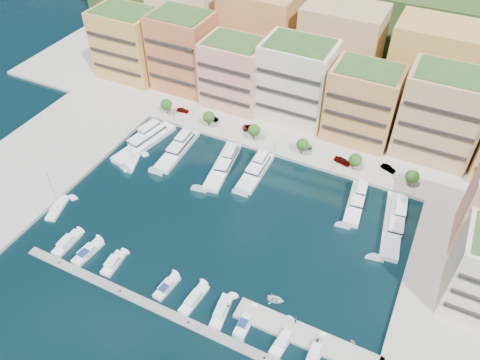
{
  "coord_description": "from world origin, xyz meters",
  "views": [
    {
      "loc": [
        39.54,
        -72.69,
        91.12
      ],
      "look_at": [
        -1.29,
        10.04,
        6.0
      ],
      "focal_mm": 35.0,
      "sensor_mm": 36.0,
      "label": 1
    }
  ],
  "objects": [
    {
      "name": "hillside",
      "position": [
        0.0,
        110.0,
        0.0
      ],
      "size": [
        240.0,
        40.0,
        58.0
      ],
      "primitive_type": "cube",
      "color": "#223A18",
      "rests_on": "ground"
    },
    {
      "name": "cruiser_7",
      "position": [
        17.11,
        -24.6,
        0.57
      ],
      "size": [
        2.79,
        7.56,
        2.66
      ],
      "color": "white",
      "rests_on": "ground"
    },
    {
      "name": "south_pontoon",
      "position": [
        -3.0,
        -30.0,
        0.0
      ],
      "size": [
        72.0,
        2.2,
        0.35
      ],
      "primitive_type": "cube",
      "color": "gray",
      "rests_on": "ground"
    },
    {
      "name": "car_3",
      "position": [
        7.68,
        37.2,
        1.66
      ],
      "size": [
        4.6,
        1.97,
        1.32
      ],
      "primitive_type": "imported",
      "rotation": [
        0.0,
        0.0,
        1.6
      ],
      "color": "gray",
      "rests_on": "north_quay"
    },
    {
      "name": "yacht_5",
      "position": [
        28.39,
        21.32,
        1.21
      ],
      "size": [
        5.9,
        17.12,
        7.3
      ],
      "color": "white",
      "rests_on": "ground"
    },
    {
      "name": "cruiser_9",
      "position": [
        32.91,
        -24.58,
        0.55
      ],
      "size": [
        2.69,
        7.65,
        2.55
      ],
      "color": "white",
      "rests_on": "ground"
    },
    {
      "name": "tender_3",
      "position": [
        39.11,
        -18.67,
        0.37
      ],
      "size": [
        1.77,
        1.66,
        0.74
      ],
      "primitive_type": "imported",
      "rotation": [
        0.0,
        0.0,
        1.18
      ],
      "color": "#C8B299",
      "rests_on": "ground"
    },
    {
      "name": "person_1",
      "position": [
        32.45,
        -22.47,
        1.93
      ],
      "size": [
        0.98,
        0.81,
        1.86
      ],
      "primitive_type": "imported",
      "rotation": [
        0.0,
        0.0,
        3.26
      ],
      "color": "#46322A",
      "rests_on": "finger_pier"
    },
    {
      "name": "apartment_0",
      "position": [
        -66.0,
        49.99,
        13.31
      ],
      "size": [
        22.0,
        16.5,
        24.8
      ],
      "color": "tan",
      "rests_on": "north_quay"
    },
    {
      "name": "yacht_1",
      "position": [
        -26.91,
        19.43,
        1.09
      ],
      "size": [
        5.99,
        21.0,
        7.3
      ],
      "color": "white",
      "rests_on": "ground"
    },
    {
      "name": "tree_0",
      "position": [
        -40.0,
        33.5,
        4.74
      ],
      "size": [
        3.8,
        3.8,
        5.65
      ],
      "color": "#473323",
      "rests_on": "north_quay"
    },
    {
      "name": "ground",
      "position": [
        0.0,
        0.0,
        0.0
      ],
      "size": [
        400.0,
        400.0,
        0.0
      ],
      "primitive_type": "plane",
      "color": "black",
      "rests_on": "ground"
    },
    {
      "name": "backblock_2",
      "position": [
        5.0,
        74.0,
        16.0
      ],
      "size": [
        26.0,
        18.0,
        30.0
      ],
      "primitive_type": "cube",
      "color": "tan",
      "rests_on": "north_quay"
    },
    {
      "name": "tree_5",
      "position": [
        40.0,
        33.5,
        4.74
      ],
      "size": [
        3.8,
        3.8,
        5.65
      ],
      "color": "#473323",
      "rests_on": "north_quay"
    },
    {
      "name": "east_quay",
      "position": [
        62.0,
        -8.0,
        0.0
      ],
      "size": [
        34.0,
        76.0,
        2.0
      ],
      "primitive_type": "cube",
      "color": "#9E998E",
      "rests_on": "ground"
    },
    {
      "name": "car_1",
      "position": [
        -24.95,
        37.42,
        1.71
      ],
      "size": [
        4.57,
        2.52,
        1.43
      ],
      "primitive_type": "imported",
      "rotation": [
        0.0,
        0.0,
        1.32
      ],
      "color": "gray",
      "rests_on": "north_quay"
    },
    {
      "name": "lamppost_4",
      "position": [
        36.0,
        31.2,
        3.83
      ],
      "size": [
        0.3,
        0.3,
        4.2
      ],
      "color": "black",
      "rests_on": "north_quay"
    },
    {
      "name": "car_0",
      "position": [
        -36.04,
        36.9,
        1.7
      ],
      "size": [
        4.26,
        2.15,
        1.39
      ],
      "primitive_type": "imported",
      "rotation": [
        0.0,
        0.0,
        1.7
      ],
      "color": "gray",
      "rests_on": "north_quay"
    },
    {
      "name": "yacht_3",
      "position": [
        -1.29,
        20.92,
        1.21
      ],
      "size": [
        5.34,
        17.75,
        7.3
      ],
      "color": "white",
      "rests_on": "ground"
    },
    {
      "name": "lamppost_1",
      "position": [
        -18.0,
        31.2,
        3.83
      ],
      "size": [
        0.3,
        0.3,
        4.2
      ],
      "color": "black",
      "rests_on": "north_quay"
    },
    {
      "name": "lamppost_2",
      "position": [
        0.0,
        31.2,
        3.83
      ],
      "size": [
        0.3,
        0.3,
        4.2
      ],
      "color": "black",
      "rests_on": "north_quay"
    },
    {
      "name": "backblock_3",
      "position": [
        35.0,
        74.0,
        16.0
      ],
      "size": [
        26.0,
        18.0,
        30.0
      ],
      "primitive_type": "cube",
      "color": "tan",
      "rests_on": "north_quay"
    },
    {
      "name": "tree_3",
      "position": [
        8.0,
        33.5,
        4.74
      ],
      "size": [
        3.8,
        3.8,
        5.65
      ],
      "color": "#473323",
      "rests_on": "north_quay"
    },
    {
      "name": "tender_0",
      "position": [
        20.72,
        -16.47,
        0.4
      ],
      "size": [
        4.28,
        3.38,
        0.8
      ],
      "primitive_type": "imported",
      "rotation": [
        0.0,
        0.0,
        1.74
      ],
      "color": "white",
      "rests_on": "ground"
    },
    {
      "name": "cruiser_0",
      "position": [
        -32.32,
        -24.59,
        0.55
      ],
      "size": [
        2.8,
        8.43,
        2.55
      ],
      "color": "white",
      "rests_on": "ground"
    },
    {
      "name": "finger_pier",
      "position": [
        30.0,
        -22.0,
        0.0
      ],
      "size": [
        32.0,
        5.0,
        2.0
      ],
      "primitive_type": "cube",
      "color": "#9E998E",
      "rests_on": "ground"
    },
    {
      "name": "car_5",
      "position": [
        33.03,
        37.75,
        1.72
      ],
      "size": [
        4.6,
        2.96,
        1.43
      ],
      "primitive_type": "imported",
      "rotation": [
        0.0,
        0.0,
        1.21
      ],
      "color": "gray",
      "rests_on": "north_quay"
    },
    {
      "name": "backblock_1",
      "position": [
        -25.0,
        74.0,
        16.0
      ],
      "size": [
        26.0,
        18.0,
        30.0
      ],
      "primitive_type": "cube",
      "color": "#E09254",
      "rests_on": "north_quay"
    },
    {
      "name": "lamppost_0",
      "position": [
        -36.0,
        31.2,
        3.83
      ],
      "size": [
        0.3,
        0.3,
        4.2
      ],
      "color": "black",
      "rests_on": "north_quay"
    },
    {
      "name": "tree_2",
      "position": [
        -8.0,
        33.5,
        4.74
      ],
      "size": [
        3.8,
        3.8,
        5.65
      ],
      "color": "#473323",
      "rests_on": "north_quay"
    },
    {
      "name": "cruiser_8",
      "position": [
        26.07,
        -24.6,
        0.55
      ],
      "size": [
        3.63,
        9.04,
        2.55
      ],
      "color": "white",
      "rests_on": "ground"
    },
    {
      "name": "sailboat_2",
      "position": [
        -36.35,
        8.37,
        0.31
      ],
      "size": [
        5.36,
        9.12,
        13.2
      ],
      "color": "white",
      "rests_on": "ground"
    },
    {
      "name": "apartment_2",
      "position": [
        -23.0,
        49.99,
        12.31
      ],
      "size": [
        20.0,
        15.5,
        22.8
      ],
      "color": "#E3A57F",
      "rests_on": "north_quay"
    },
    {
      "name": "cruiser_6",
      "position": [
        11.25,
        -24.59,
        0.55
      ],
      "size": [
        3.77,
        8.87,
        2.55
      ],
      "color": "white",
      "rests_on": "ground"
    },
    {
      "name": "apartment_3",
      "position": [
        -2.0,
        51.99,
        13.81
      ],
      "size": [
        22.0,
        16.5,
        25.8
      ],
      "color": "#F6DFBE",
      "rests_on": "north_quay"
    },
    {
      "name": "sailboat_0",
      "position": [
        -43.07,
        -16.25,
        0.31
      ],
      "size": [
        5.27,
        9.65,
        13.2
      ],
      "color": "white",
      "rests_on": "ground"
    },
    {
      "name": "cruiser_1",
      "position": [
        -25.78,
        -24.61,
        0.57
      ],
      "size": [
        3.68,
        8.73,
        2.66
      ],
      "color": "white",
      "rests_on": "ground"
    },
    {
      "name": "north_quay",
      "position": [
        0.0,
        62.0,
        0.0
      ],
      "size": [
        220.0,
        64.0,
        2.0
      ],
      "primitive_type": "cube",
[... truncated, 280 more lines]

